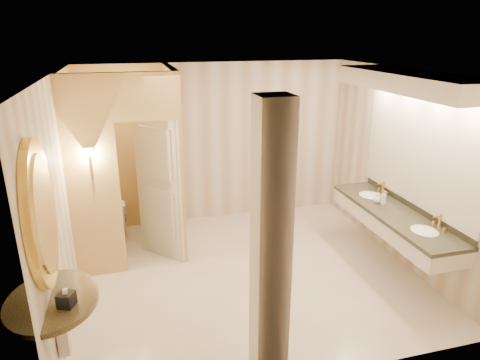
{
  "coord_description": "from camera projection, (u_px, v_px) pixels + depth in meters",
  "views": [
    {
      "loc": [
        -1.43,
        -4.98,
        3.16
      ],
      "look_at": [
        -0.05,
        0.2,
        1.3
      ],
      "focal_mm": 32.0,
      "sensor_mm": 36.0,
      "label": 1
    }
  ],
  "objects": [
    {
      "name": "toilet",
      "position": [
        114.0,
        219.0,
        6.68
      ],
      "size": [
        0.5,
        0.81,
        0.79
      ],
      "primitive_type": "imported",
      "rotation": [
        0.0,
        0.0,
        3.06
      ],
      "color": "white",
      "rests_on": "floor"
    },
    {
      "name": "floor",
      "position": [
        247.0,
        272.0,
        5.94
      ],
      "size": [
        4.5,
        4.5,
        0.0
      ],
      "primitive_type": "plane",
      "color": "silver",
      "rests_on": "ground"
    },
    {
      "name": "tissue_box",
      "position": [
        66.0,
        300.0,
        3.75
      ],
      "size": [
        0.17,
        0.17,
        0.13
      ],
      "primitive_type": "cube",
      "rotation": [
        0.0,
        0.0,
        -0.39
      ],
      "color": "black",
      "rests_on": "console_shelf"
    },
    {
      "name": "soap_bottle_c",
      "position": [
        384.0,
        198.0,
        5.95
      ],
      "size": [
        0.09,
        0.09,
        0.2
      ],
      "primitive_type": "imported",
      "rotation": [
        0.0,
        0.0,
        0.2
      ],
      "color": "#C6B28C",
      "rests_on": "vanity"
    },
    {
      "name": "ceiling",
      "position": [
        249.0,
        73.0,
        5.05
      ],
      "size": [
        4.5,
        4.5,
        0.0
      ],
      "primitive_type": "plane",
      "rotation": [
        3.14,
        0.0,
        0.0
      ],
      "color": "white",
      "rests_on": "wall_back"
    },
    {
      "name": "wall_back",
      "position": [
        216.0,
        143.0,
        7.32
      ],
      "size": [
        4.5,
        0.02,
        2.7
      ],
      "primitive_type": "cube",
      "color": "beige",
      "rests_on": "floor"
    },
    {
      "name": "wall_front",
      "position": [
        311.0,
        255.0,
        3.67
      ],
      "size": [
        4.5,
        0.02,
        2.7
      ],
      "primitive_type": "cube",
      "color": "beige",
      "rests_on": "floor"
    },
    {
      "name": "wall_left",
      "position": [
        61.0,
        197.0,
        4.95
      ],
      "size": [
        0.02,
        4.0,
        2.7
      ],
      "primitive_type": "cube",
      "color": "beige",
      "rests_on": "floor"
    },
    {
      "name": "pillar",
      "position": [
        271.0,
        248.0,
        3.78
      ],
      "size": [
        0.3,
        0.3,
        2.7
      ],
      "primitive_type": "cube",
      "color": "beige",
      "rests_on": "floor"
    },
    {
      "name": "console_shelf",
      "position": [
        46.0,
        252.0,
        3.72
      ],
      "size": [
        1.02,
        1.02,
        1.96
      ],
      "color": "black",
      "rests_on": "floor"
    },
    {
      "name": "soap_bottle_b",
      "position": [
        377.0,
        199.0,
        6.01
      ],
      "size": [
        0.12,
        0.12,
        0.13
      ],
      "primitive_type": "imported",
      "rotation": [
        0.0,
        0.0,
        -0.15
      ],
      "color": "silver",
      "rests_on": "vanity"
    },
    {
      "name": "wall_right",
      "position": [
        401.0,
        167.0,
        6.04
      ],
      "size": [
        0.02,
        4.0,
        2.7
      ],
      "primitive_type": "cube",
      "color": "beige",
      "rests_on": "floor"
    },
    {
      "name": "soap_bottle_a",
      "position": [
        379.0,
        197.0,
        6.04
      ],
      "size": [
        0.07,
        0.07,
        0.14
      ],
      "primitive_type": "imported",
      "rotation": [
        0.0,
        0.0,
        0.1
      ],
      "color": "beige",
      "rests_on": "vanity"
    },
    {
      "name": "wall_sconce",
      "position": [
        89.0,
        154.0,
        5.29
      ],
      "size": [
        0.14,
        0.14,
        0.42
      ],
      "color": "#BF913D",
      "rests_on": "toilet_closet"
    },
    {
      "name": "vanity",
      "position": [
        404.0,
        157.0,
        5.51
      ],
      "size": [
        0.75,
        2.47,
        2.09
      ],
      "color": "beige",
      "rests_on": "floor"
    },
    {
      "name": "toilet_closet",
      "position": [
        153.0,
        163.0,
        6.08
      ],
      "size": [
        1.5,
        1.55,
        2.7
      ],
      "color": "#DCB673",
      "rests_on": "floor"
    }
  ]
}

